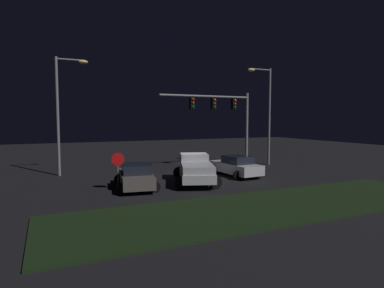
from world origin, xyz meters
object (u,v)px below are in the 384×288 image
car_sedan (136,176)px  street_lamp_right (265,105)px  traffic_signal_gantry (223,111)px  stop_sign (118,164)px  car_sedan_far (236,166)px  pickup_truck (195,168)px  street_lamp_left (64,103)px

car_sedan → street_lamp_right: 15.16m
traffic_signal_gantry → stop_sign: traffic_signal_gantry is taller
car_sedan_far → pickup_truck: bearing=100.6°
car_sedan_far → stop_sign: bearing=94.0°
car_sedan → street_lamp_left: bearing=37.3°
street_lamp_right → stop_sign: 15.97m
pickup_truck → car_sedan: size_ratio=1.25×
stop_sign → car_sedan_far: bearing=8.6°
car_sedan_far → stop_sign: (-8.95, -1.35, 0.82)m
car_sedan → street_lamp_right: size_ratio=0.53×
car_sedan_far → street_lamp_right: street_lamp_right is taller
car_sedan_far → stop_sign: stop_sign is taller
stop_sign → street_lamp_left: bearing=110.2°
street_lamp_left → stop_sign: 8.23m
street_lamp_left → stop_sign: bearing=-69.8°
pickup_truck → car_sedan: (-4.06, -0.18, -0.26)m
pickup_truck → car_sedan_far: (3.79, 1.03, -0.26)m
pickup_truck → street_lamp_right: (9.37, 5.02, 4.47)m
traffic_signal_gantry → stop_sign: 12.04m
pickup_truck → car_sedan: bearing=112.5°
car_sedan → street_lamp_left: size_ratio=0.53×
traffic_signal_gantry → street_lamp_left: (-12.71, 1.37, 0.51)m
pickup_truck → street_lamp_left: street_lamp_left is taller
car_sedan → stop_sign: (-1.10, -0.15, 0.82)m
car_sedan_far → street_lamp_left: bearing=59.9°
traffic_signal_gantry → street_lamp_right: street_lamp_right is taller
pickup_truck → traffic_signal_gantry: bearing=-24.5°
car_sedan_far → street_lamp_right: 8.34m
street_lamp_left → car_sedan: bearing=-61.5°
car_sedan → stop_sign: stop_sign is taller
pickup_truck → car_sedan_far: pickup_truck is taller
traffic_signal_gantry → street_lamp_left: 12.80m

